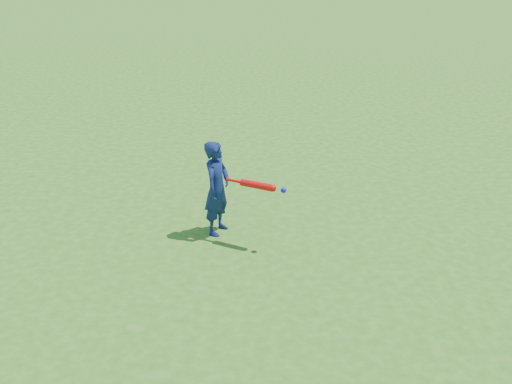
# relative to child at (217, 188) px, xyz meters

# --- Properties ---
(ground) EXTENTS (80.00, 80.00, 0.00)m
(ground) POSITION_rel_child_xyz_m (0.55, -0.04, -0.57)
(ground) COLOR #2E6718
(ground) RESTS_ON ground
(child) EXTENTS (0.41, 0.49, 1.14)m
(child) POSITION_rel_child_xyz_m (0.00, 0.00, 0.00)
(child) COLOR #101D4E
(child) RESTS_ON ground
(bat_swing) EXTENTS (0.67, 0.35, 0.08)m
(bat_swing) POSITION_rel_child_xyz_m (0.49, -0.28, 0.16)
(bat_swing) COLOR red
(bat_swing) RESTS_ON ground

